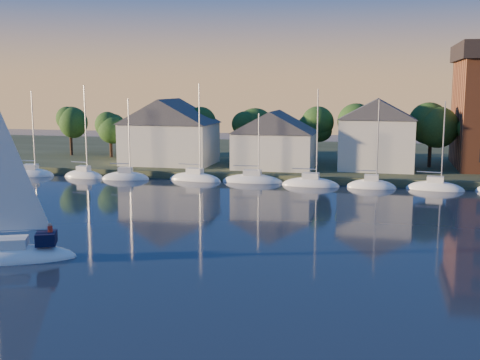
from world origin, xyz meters
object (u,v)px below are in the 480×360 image
(clubhouse_west, at_px, (169,131))
(clubhouse_centre, at_px, (274,139))
(hero_sailboat, at_px, (11,252))
(clubhouse_east, at_px, (377,133))

(clubhouse_west, distance_m, clubhouse_centre, 16.05)
(clubhouse_west, height_order, hero_sailboat, hero_sailboat)
(clubhouse_east, bearing_deg, hero_sailboat, -117.65)
(clubhouse_west, distance_m, clubhouse_east, 30.02)
(clubhouse_west, bearing_deg, clubhouse_centre, -3.58)
(clubhouse_centre, height_order, hero_sailboat, hero_sailboat)
(clubhouse_east, height_order, hero_sailboat, hero_sailboat)
(clubhouse_west, xyz_separation_m, clubhouse_east, (30.00, 1.00, 0.07))
(clubhouse_west, height_order, clubhouse_centre, clubhouse_west)
(clubhouse_west, distance_m, hero_sailboat, 47.53)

